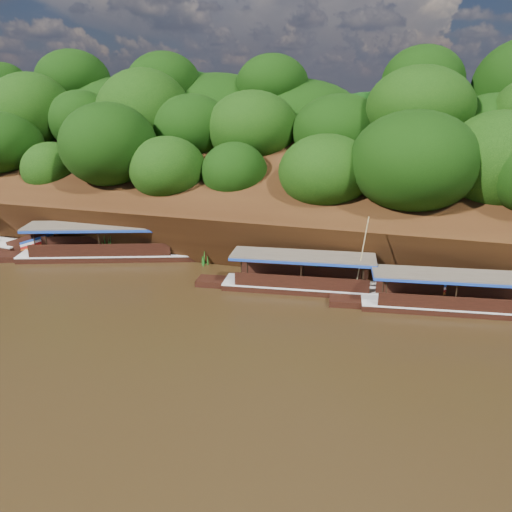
{
  "coord_description": "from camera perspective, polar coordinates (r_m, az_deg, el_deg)",
  "views": [
    {
      "loc": [
        8.04,
        -21.59,
        11.48
      ],
      "look_at": [
        -1.23,
        7.0,
        1.9
      ],
      "focal_mm": 35.0,
      "sensor_mm": 36.0,
      "label": 1
    }
  ],
  "objects": [
    {
      "name": "ground",
      "position": [
        25.74,
        -2.23,
        -8.82
      ],
      "size": [
        160.0,
        160.0,
        0.0
      ],
      "primitive_type": "plane",
      "color": "black",
      "rests_on": "ground"
    },
    {
      "name": "riverbank",
      "position": [
        46.05,
        7.52,
        5.51
      ],
      "size": [
        120.0,
        30.06,
        19.4
      ],
      "color": "#31190B",
      "rests_on": "ground"
    },
    {
      "name": "boat_0",
      "position": [
        30.53,
        23.93,
        -5.03
      ],
      "size": [
        13.48,
        3.82,
        4.8
      ],
      "rotation": [
        0.0,
        0.0,
        0.15
      ],
      "color": "black",
      "rests_on": "ground"
    },
    {
      "name": "reeds",
      "position": [
        34.74,
        -1.54,
        -0.18
      ],
      "size": [
        49.26,
        2.54,
        1.81
      ],
      "color": "#1B6118",
      "rests_on": "ground"
    },
    {
      "name": "boat_2",
      "position": [
        38.34,
        -14.5,
        0.6
      ],
      "size": [
        16.28,
        7.71,
        6.08
      ],
      "rotation": [
        0.0,
        0.0,
        0.35
      ],
      "color": "black",
      "rests_on": "ground"
    },
    {
      "name": "boat_1",
      "position": [
        31.09,
        7.81,
        -3.14
      ],
      "size": [
        13.41,
        3.73,
        5.44
      ],
      "rotation": [
        0.0,
        0.0,
        0.14
      ],
      "color": "black",
      "rests_on": "ground"
    }
  ]
}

